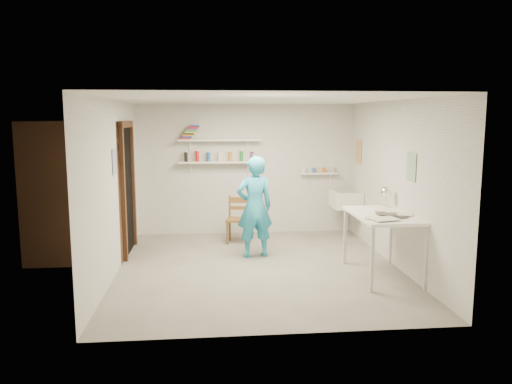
{
  "coord_description": "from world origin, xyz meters",
  "views": [
    {
      "loc": [
        -0.72,
        -6.94,
        2.15
      ],
      "look_at": [
        0.0,
        0.4,
        1.05
      ],
      "focal_mm": 35.0,
      "sensor_mm": 36.0,
      "label": 1
    }
  ],
  "objects": [
    {
      "name": "ledge_shelf",
      "position": [
        1.35,
        2.17,
        1.12
      ],
      "size": [
        0.7,
        0.14,
        0.03
      ],
      "primitive_type": "cube",
      "color": "white",
      "rests_on": "wall_back"
    },
    {
      "name": "papers",
      "position": [
        1.64,
        -0.53,
        0.88
      ],
      "size": [
        0.3,
        0.22,
        0.03
      ],
      "color": "silver",
      "rests_on": "work_table"
    },
    {
      "name": "wall_front",
      "position": [
        0.0,
        -2.26,
        1.2
      ],
      "size": [
        4.0,
        0.02,
        2.4
      ],
      "primitive_type": "cube",
      "color": "silver",
      "rests_on": "ground"
    },
    {
      "name": "door_lintel",
      "position": [
        -1.97,
        1.05,
        2.05
      ],
      "size": [
        0.06,
        1.05,
        0.1
      ],
      "primitive_type": "cube",
      "color": "brown",
      "rests_on": "wall_left"
    },
    {
      "name": "doorway_recess",
      "position": [
        -1.99,
        1.05,
        1.0
      ],
      "size": [
        0.02,
        0.9,
        2.0
      ],
      "primitive_type": "cube",
      "color": "black",
      "rests_on": "wall_left"
    },
    {
      "name": "desk_lamp",
      "position": [
        1.85,
        -0.01,
        1.09
      ],
      "size": [
        0.16,
        0.16,
        0.16
      ],
      "primitive_type": "sphere",
      "color": "silver",
      "rests_on": "work_table"
    },
    {
      "name": "poster_right_a",
      "position": [
        1.99,
        1.8,
        1.55
      ],
      "size": [
        0.01,
        0.34,
        0.42
      ],
      "primitive_type": "cube",
      "color": "#995933",
      "rests_on": "wall_right"
    },
    {
      "name": "shelf_lower",
      "position": [
        -0.5,
        2.13,
        1.35
      ],
      "size": [
        1.5,
        0.22,
        0.03
      ],
      "primitive_type": "cube",
      "color": "white",
      "rests_on": "wall_back"
    },
    {
      "name": "spray_cans",
      "position": [
        -0.5,
        2.13,
        1.45
      ],
      "size": [
        1.26,
        0.06,
        0.17
      ],
      "color": "black",
      "rests_on": "shelf_lower"
    },
    {
      "name": "shelf_upper",
      "position": [
        -0.5,
        2.13,
        1.75
      ],
      "size": [
        1.5,
        0.22,
        0.03
      ],
      "primitive_type": "cube",
      "color": "white",
      "rests_on": "wall_back"
    },
    {
      "name": "belfast_sink",
      "position": [
        1.75,
        1.7,
        0.7
      ],
      "size": [
        0.48,
        0.6,
        0.3
      ],
      "primitive_type": "cube",
      "color": "white",
      "rests_on": "wall_right"
    },
    {
      "name": "wall_back",
      "position": [
        0.0,
        2.26,
        1.2
      ],
      "size": [
        4.0,
        0.02,
        2.4
      ],
      "primitive_type": "cube",
      "color": "silver",
      "rests_on": "ground"
    },
    {
      "name": "floor",
      "position": [
        0.0,
        0.0,
        -0.01
      ],
      "size": [
        4.0,
        4.5,
        0.02
      ],
      "primitive_type": "cube",
      "color": "slate",
      "rests_on": "ground"
    },
    {
      "name": "book_stack",
      "position": [
        -1.02,
        2.13,
        1.89
      ],
      "size": [
        0.34,
        0.14,
        0.25
      ],
      "color": "red",
      "rests_on": "shelf_upper"
    },
    {
      "name": "wall_left",
      "position": [
        -2.01,
        0.0,
        1.2
      ],
      "size": [
        0.02,
        4.5,
        2.4
      ],
      "primitive_type": "cube",
      "color": "silver",
      "rests_on": "ground"
    },
    {
      "name": "wall_clock",
      "position": [
        0.04,
        0.81,
        1.05
      ],
      "size": [
        0.28,
        0.09,
        0.28
      ],
      "primitive_type": "cylinder",
      "rotation": [
        1.57,
        0.0,
        0.19
      ],
      "color": "beige",
      "rests_on": "man"
    },
    {
      "name": "wall_right",
      "position": [
        2.01,
        0.0,
        1.2
      ],
      "size": [
        0.02,
        4.5,
        2.4
      ],
      "primitive_type": "cube",
      "color": "silver",
      "rests_on": "ground"
    },
    {
      "name": "door_jamb_far",
      "position": [
        -1.97,
        1.55,
        1.0
      ],
      "size": [
        0.06,
        0.1,
        2.0
      ],
      "primitive_type": "cube",
      "color": "brown",
      "rests_on": "ground"
    },
    {
      "name": "door_jamb_near",
      "position": [
        -1.97,
        0.55,
        1.0
      ],
      "size": [
        0.06,
        0.1,
        2.0
      ],
      "primitive_type": "cube",
      "color": "brown",
      "rests_on": "ground"
    },
    {
      "name": "poster_right_b",
      "position": [
        1.99,
        -0.55,
        1.5
      ],
      "size": [
        0.01,
        0.3,
        0.38
      ],
      "primitive_type": "cube",
      "color": "#3F724C",
      "rests_on": "wall_right"
    },
    {
      "name": "man",
      "position": [
        -0.0,
        0.6,
        0.79
      ],
      "size": [
        0.63,
        0.48,
        1.57
      ],
      "primitive_type": "imported",
      "rotation": [
        0.0,
        0.0,
        3.33
      ],
      "color": "#28A0C9",
      "rests_on": "ground"
    },
    {
      "name": "ceiling",
      "position": [
        0.0,
        0.0,
        2.41
      ],
      "size": [
        4.0,
        4.5,
        0.02
      ],
      "primitive_type": "cube",
      "color": "silver",
      "rests_on": "wall_back"
    },
    {
      "name": "wooden_chair",
      "position": [
        -0.21,
        1.5,
        0.4
      ],
      "size": [
        0.44,
        0.42,
        0.81
      ],
      "primitive_type": "cube",
      "rotation": [
        0.0,
        0.0,
        -0.18
      ],
      "color": "brown",
      "rests_on": "ground"
    },
    {
      "name": "ledge_pots",
      "position": [
        1.35,
        2.17,
        1.18
      ],
      "size": [
        0.48,
        0.07,
        0.09
      ],
      "color": "silver",
      "rests_on": "ledge_shelf"
    },
    {
      "name": "poster_left",
      "position": [
        -1.99,
        0.05,
        1.55
      ],
      "size": [
        0.01,
        0.28,
        0.36
      ],
      "primitive_type": "cube",
      "color": "#334C7F",
      "rests_on": "wall_left"
    },
    {
      "name": "work_table",
      "position": [
        1.64,
        -0.53,
        0.43
      ],
      "size": [
        0.78,
        1.3,
        0.87
      ],
      "primitive_type": "cube",
      "color": "white",
      "rests_on": "ground"
    },
    {
      "name": "corridor_box",
      "position": [
        -2.7,
        1.05,
        1.05
      ],
      "size": [
        1.4,
        1.5,
        2.1
      ],
      "primitive_type": "cube",
      "color": "brown",
      "rests_on": "ground"
    }
  ]
}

